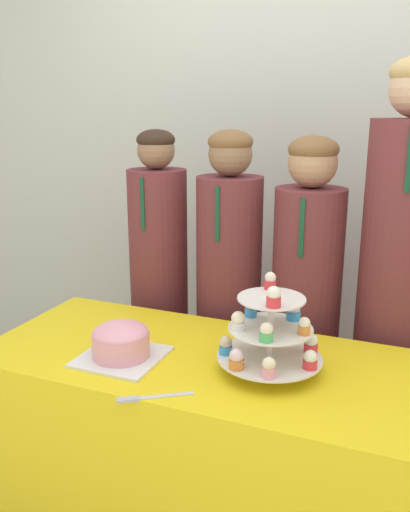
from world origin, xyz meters
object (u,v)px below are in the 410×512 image
cake_knife (142,398)px  student_2 (305,318)px  student_1 (228,306)px  round_cake (121,342)px  cupcake_stand (270,333)px  student_0 (159,297)px  student_3 (397,299)px

cake_knife → student_2: size_ratio=0.14×
cake_knife → student_1: student_1 is taller
round_cake → cake_knife: size_ratio=1.34×
student_2 → student_1: bearing=-180.0°
cake_knife → cupcake_stand: bearing=12.6°
round_cake → student_0: (-0.20, 0.66, -0.09)m
student_1 → cake_knife: bearing=-86.6°
round_cake → student_3: (0.82, 0.66, 0.04)m
round_cake → student_3: bearing=38.9°
cake_knife → student_3: 1.08m
cake_knife → student_0: size_ratio=0.14×
student_1 → student_3: bearing=0.0°
cupcake_stand → student_2: size_ratio=0.23×
round_cake → student_2: bearing=54.6°
round_cake → student_2: student_2 is taller
cake_knife → student_0: bearing=80.5°
cake_knife → student_3: (0.63, 0.87, 0.10)m
cake_knife → student_1: size_ratio=0.14×
round_cake → student_1: size_ratio=0.18×
student_0 → student_2: student_0 is taller
cupcake_stand → student_0: size_ratio=0.23×
round_cake → student_0: size_ratio=0.18×
cake_knife → student_0: student_0 is taller
student_3 → student_0: bearing=-180.0°
student_3 → cake_knife: bearing=-126.1°
round_cake → cake_knife: 0.28m
round_cake → cake_knife: (0.19, -0.20, -0.06)m
round_cake → cupcake_stand: 0.49m
cupcake_stand → student_2: (-0.01, 0.56, -0.16)m
student_2 → student_3: size_ratio=0.84×
student_1 → student_0: bearing=-180.0°
student_0 → student_3: bearing=0.0°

